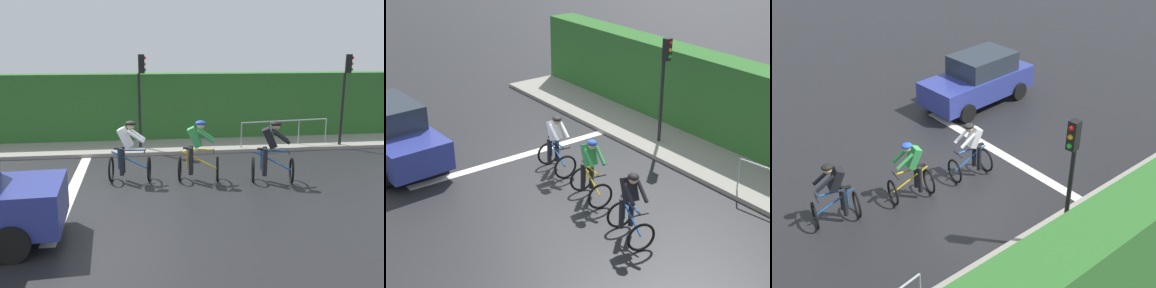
% 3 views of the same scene
% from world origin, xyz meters
% --- Properties ---
extents(ground_plane, '(80.00, 80.00, 0.00)m').
position_xyz_m(ground_plane, '(0.00, 0.00, 0.00)').
color(ground_plane, black).
extents(hedge_wall, '(1.10, 18.46, 2.61)m').
position_xyz_m(hedge_wall, '(-5.57, 2.00, 1.30)').
color(hedge_wall, '#2D6628').
rests_on(hedge_wall, ground).
extents(road_marking_stop_line, '(7.00, 0.30, 0.01)m').
position_xyz_m(road_marking_stop_line, '(0.00, -1.26, 0.00)').
color(road_marking_stop_line, silver).
rests_on(road_marking_stop_line, ground).
extents(cyclist_lead, '(0.92, 1.21, 1.66)m').
position_xyz_m(cyclist_lead, '(0.33, 3.94, 0.80)').
color(cyclist_lead, black).
rests_on(cyclist_lead, ground).
extents(cyclist_second, '(0.86, 1.19, 1.66)m').
position_xyz_m(cyclist_second, '(-0.04, 2.00, 0.80)').
color(cyclist_second, black).
rests_on(cyclist_second, ground).
extents(cyclist_mid, '(0.80, 1.15, 1.66)m').
position_xyz_m(cyclist_mid, '(-0.25, 0.16, 0.80)').
color(cyclist_mid, black).
rests_on(cyclist_mid, ground).
extents(car_navy, '(2.06, 4.19, 1.76)m').
position_xyz_m(car_navy, '(3.18, -3.09, 0.87)').
color(car_navy, navy).
rests_on(car_navy, ground).
extents(traffic_light_near_crossing, '(0.22, 0.31, 3.34)m').
position_xyz_m(traffic_light_near_crossing, '(-3.84, 0.59, 2.22)').
color(traffic_light_near_crossing, black).
rests_on(traffic_light_near_crossing, ground).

